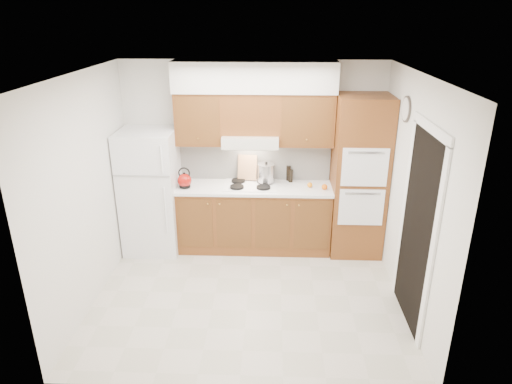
% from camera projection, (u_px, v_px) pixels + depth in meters
% --- Properties ---
extents(floor, '(3.60, 3.60, 0.00)m').
position_uv_depth(floor, '(248.00, 294.00, 5.52)').
color(floor, beige).
rests_on(floor, ground).
extents(ceiling, '(3.60, 3.60, 0.00)m').
position_uv_depth(ceiling, '(246.00, 74.00, 4.56)').
color(ceiling, white).
rests_on(ceiling, wall_back).
extents(wall_back, '(3.60, 0.02, 2.60)m').
position_uv_depth(wall_back, '(253.00, 155.00, 6.43)').
color(wall_back, silver).
rests_on(wall_back, floor).
extents(wall_left, '(0.02, 3.00, 2.60)m').
position_uv_depth(wall_left, '(87.00, 192.00, 5.11)').
color(wall_left, silver).
rests_on(wall_left, floor).
extents(wall_right, '(0.02, 3.00, 2.60)m').
position_uv_depth(wall_right, '(412.00, 197.00, 4.98)').
color(wall_right, silver).
rests_on(wall_right, floor).
extents(fridge, '(0.75, 0.72, 1.72)m').
position_uv_depth(fridge, '(151.00, 192.00, 6.31)').
color(fridge, white).
rests_on(fridge, floor).
extents(base_cabinets, '(2.11, 0.60, 0.90)m').
position_uv_depth(base_cabinets, '(254.00, 218.00, 6.47)').
color(base_cabinets, brown).
rests_on(base_cabinets, floor).
extents(countertop, '(2.13, 0.62, 0.04)m').
position_uv_depth(countertop, '(254.00, 188.00, 6.29)').
color(countertop, white).
rests_on(countertop, base_cabinets).
extents(backsplash, '(2.11, 0.03, 0.56)m').
position_uv_depth(backsplash, '(255.00, 160.00, 6.45)').
color(backsplash, white).
rests_on(backsplash, countertop).
extents(oven_cabinet, '(0.70, 0.65, 2.20)m').
position_uv_depth(oven_cabinet, '(359.00, 177.00, 6.16)').
color(oven_cabinet, brown).
rests_on(oven_cabinet, floor).
extents(upper_cab_left, '(0.63, 0.33, 0.70)m').
position_uv_depth(upper_cab_left, '(199.00, 118.00, 6.10)').
color(upper_cab_left, brown).
rests_on(upper_cab_left, wall_back).
extents(upper_cab_right, '(0.73, 0.33, 0.70)m').
position_uv_depth(upper_cab_right, '(306.00, 119.00, 6.05)').
color(upper_cab_right, brown).
rests_on(upper_cab_right, wall_back).
extents(range_hood, '(0.75, 0.45, 0.15)m').
position_uv_depth(range_hood, '(251.00, 140.00, 6.12)').
color(range_hood, silver).
rests_on(range_hood, wall_back).
extents(upper_cab_over_hood, '(0.75, 0.33, 0.55)m').
position_uv_depth(upper_cab_over_hood, '(251.00, 113.00, 6.05)').
color(upper_cab_over_hood, brown).
rests_on(upper_cab_over_hood, range_hood).
extents(soffit, '(2.13, 0.36, 0.40)m').
position_uv_depth(soffit, '(254.00, 77.00, 5.86)').
color(soffit, silver).
rests_on(soffit, wall_back).
extents(cooktop, '(0.74, 0.50, 0.01)m').
position_uv_depth(cooktop, '(251.00, 185.00, 6.30)').
color(cooktop, white).
rests_on(cooktop, countertop).
extents(doorway, '(0.02, 0.90, 2.10)m').
position_uv_depth(doorway, '(417.00, 232.00, 4.75)').
color(doorway, black).
rests_on(doorway, floor).
extents(wall_clock, '(0.02, 0.30, 0.30)m').
position_uv_depth(wall_clock, '(406.00, 109.00, 5.17)').
color(wall_clock, '#3F3833').
rests_on(wall_clock, wall_right).
extents(kettle, '(0.23, 0.23, 0.19)m').
position_uv_depth(kettle, '(185.00, 180.00, 6.19)').
color(kettle, maroon).
rests_on(kettle, countertop).
extents(cutting_board, '(0.28, 0.12, 0.35)m').
position_uv_depth(cutting_board, '(247.00, 167.00, 6.41)').
color(cutting_board, tan).
rests_on(cutting_board, countertop).
extents(stock_pot, '(0.30, 0.30, 0.25)m').
position_uv_depth(stock_pot, '(266.00, 173.00, 6.33)').
color(stock_pot, '#B0B0B5').
rests_on(stock_pot, cooktop).
extents(condiment_a, '(0.08, 0.08, 0.22)m').
position_uv_depth(condiment_a, '(288.00, 173.00, 6.46)').
color(condiment_a, black).
rests_on(condiment_a, countertop).
extents(condiment_b, '(0.06, 0.06, 0.17)m').
position_uv_depth(condiment_b, '(290.00, 175.00, 6.45)').
color(condiment_b, black).
rests_on(condiment_b, countertop).
extents(condiment_c, '(0.08, 0.08, 0.18)m').
position_uv_depth(condiment_c, '(291.00, 176.00, 6.41)').
color(condiment_c, black).
rests_on(condiment_c, countertop).
extents(orange_near, '(0.10, 0.10, 0.08)m').
position_uv_depth(orange_near, '(325.00, 187.00, 6.15)').
color(orange_near, orange).
rests_on(orange_near, countertop).
extents(orange_far, '(0.09, 0.09, 0.07)m').
position_uv_depth(orange_far, '(310.00, 185.00, 6.23)').
color(orange_far, orange).
rests_on(orange_far, countertop).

